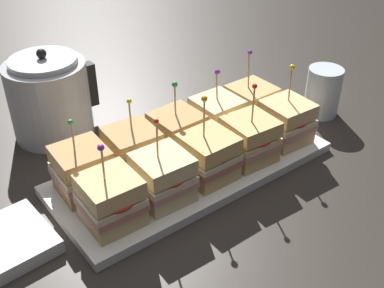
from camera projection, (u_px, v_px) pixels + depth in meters
name	position (u px, v px, depth m)	size (l,w,h in m)	color
ground_plane	(192.00, 171.00, 0.93)	(6.00, 6.00, 0.00)	#2D2823
serving_platter	(192.00, 167.00, 0.92)	(0.53, 0.23, 0.02)	white
sandwich_front_far_left	(111.00, 200.00, 0.76)	(0.09, 0.09, 0.15)	#DBB77A
sandwich_front_left	(163.00, 178.00, 0.81)	(0.09, 0.09, 0.16)	beige
sandwich_front_center	(209.00, 157.00, 0.86)	(0.09, 0.09, 0.17)	tan
sandwich_front_right	(249.00, 140.00, 0.91)	(0.10, 0.10, 0.16)	tan
sandwich_front_far_right	(286.00, 122.00, 0.96)	(0.09, 0.09, 0.16)	#DBB77A
sandwich_back_far_left	(82.00, 170.00, 0.83)	(0.09, 0.09, 0.15)	tan
sandwich_back_left	(133.00, 151.00, 0.88)	(0.10, 0.10, 0.15)	tan
sandwich_back_center	(177.00, 134.00, 0.92)	(0.09, 0.09, 0.15)	tan
sandwich_back_right	(217.00, 117.00, 0.98)	(0.09, 0.09, 0.15)	beige
sandwich_back_far_right	(251.00, 104.00, 1.03)	(0.09, 0.09, 0.16)	tan
kettle_steel	(50.00, 98.00, 1.00)	(0.19, 0.17, 0.19)	#B7BABF
drinking_glass	(322.00, 91.00, 1.08)	(0.08, 0.08, 0.11)	silver
napkin_stack	(6.00, 243.00, 0.75)	(0.14, 0.14, 0.02)	white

